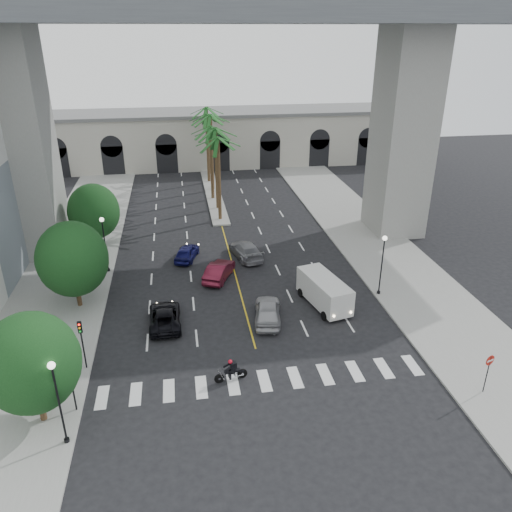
{
  "coord_description": "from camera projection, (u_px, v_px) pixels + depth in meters",
  "views": [
    {
      "loc": [
        -4.59,
        -26.58,
        20.37
      ],
      "look_at": [
        0.67,
        6.0,
        5.28
      ],
      "focal_mm": 35.0,
      "sensor_mm": 36.0,
      "label": 1
    }
  ],
  "objects": [
    {
      "name": "car_d",
      "position": [
        246.0,
        250.0,
        48.38
      ],
      "size": [
        3.17,
        5.62,
        1.54
      ],
      "primitive_type": "imported",
      "rotation": [
        0.0,
        0.0,
        3.34
      ],
      "color": "slate",
      "rests_on": "ground"
    },
    {
      "name": "do_not_enter_sign",
      "position": [
        489.0,
        366.0,
        29.69
      ],
      "size": [
        0.66,
        0.25,
        2.81
      ],
      "rotation": [
        0.0,
        0.0,
        0.32
      ],
      "color": "black",
      "rests_on": "ground"
    },
    {
      "name": "bridge",
      "position": [
        258.0,
        51.0,
        45.55
      ],
      "size": [
        75.0,
        13.0,
        26.0
      ],
      "color": "gray",
      "rests_on": "ground"
    },
    {
      "name": "lamp_post_left_near",
      "position": [
        58.0,
        396.0,
        25.51
      ],
      "size": [
        0.4,
        0.4,
        5.35
      ],
      "color": "black",
      "rests_on": "ground"
    },
    {
      "name": "car_e",
      "position": [
        187.0,
        252.0,
        48.03
      ],
      "size": [
        2.83,
        4.48,
        1.42
      ],
      "primitive_type": "imported",
      "rotation": [
        0.0,
        0.0,
        2.84
      ],
      "color": "#11114F",
      "rests_on": "ground"
    },
    {
      "name": "sidewalk_right",
      "position": [
        386.0,
        257.0,
        48.61
      ],
      "size": [
        8.0,
        100.0,
        0.15
      ],
      "primitive_type": "cube",
      "color": "gray",
      "rests_on": "ground"
    },
    {
      "name": "palm_f",
      "position": [
        207.0,
        111.0,
        72.18
      ],
      "size": [
        3.2,
        3.2,
        10.7
      ],
      "color": "#47331E",
      "rests_on": "ground"
    },
    {
      "name": "pedestrian_a",
      "position": [
        12.0,
        329.0,
        35.31
      ],
      "size": [
        0.69,
        0.57,
        1.63
      ],
      "primitive_type": "imported",
      "rotation": [
        0.0,
        0.0,
        0.36
      ],
      "color": "black",
      "rests_on": "sidewalk_left"
    },
    {
      "name": "car_c",
      "position": [
        165.0,
        317.0,
        37.38
      ],
      "size": [
        2.38,
        5.01,
        1.38
      ],
      "primitive_type": "imported",
      "rotation": [
        0.0,
        0.0,
        3.16
      ],
      "color": "black",
      "rests_on": "ground"
    },
    {
      "name": "palm_e",
      "position": [
        207.0,
        117.0,
        68.66
      ],
      "size": [
        3.2,
        3.2,
        10.4
      ],
      "color": "#47331E",
      "rests_on": "ground"
    },
    {
      "name": "sidewalk_left",
      "position": [
        66.0,
        279.0,
        44.26
      ],
      "size": [
        8.0,
        100.0,
        0.15
      ],
      "primitive_type": "cube",
      "color": "gray",
      "rests_on": "ground"
    },
    {
      "name": "motorcycle_rider",
      "position": [
        232.0,
        371.0,
        31.43
      ],
      "size": [
        2.15,
        0.63,
        1.56
      ],
      "rotation": [
        0.0,
        0.0,
        0.18
      ],
      "color": "black",
      "rests_on": "ground"
    },
    {
      "name": "car_b",
      "position": [
        219.0,
        271.0,
        44.25
      ],
      "size": [
        3.37,
        4.92,
        1.54
      ],
      "primitive_type": "imported",
      "rotation": [
        0.0,
        0.0,
        2.73
      ],
      "color": "#531020",
      "rests_on": "ground"
    },
    {
      "name": "palm_b",
      "position": [
        215.0,
        132.0,
        57.84
      ],
      "size": [
        3.2,
        3.2,
        10.6
      ],
      "color": "#47331E",
      "rests_on": "ground"
    },
    {
      "name": "car_a",
      "position": [
        268.0,
        311.0,
        37.86
      ],
      "size": [
        2.78,
        5.1,
        1.65
      ],
      "primitive_type": "imported",
      "rotation": [
        0.0,
        0.0,
        2.96
      ],
      "color": "#98989C",
      "rests_on": "ground"
    },
    {
      "name": "median",
      "position": [
        213.0,
        194.0,
        67.07
      ],
      "size": [
        2.0,
        24.0,
        0.2
      ],
      "primitive_type": "cube",
      "color": "gray",
      "rests_on": "ground"
    },
    {
      "name": "palm_c",
      "position": [
        210.0,
        130.0,
        61.58
      ],
      "size": [
        3.2,
        3.2,
        10.1
      ],
      "color": "#47331E",
      "rests_on": "ground"
    },
    {
      "name": "pier_building",
      "position": [
        204.0,
        138.0,
        80.6
      ],
      "size": [
        71.0,
        10.5,
        8.5
      ],
      "color": "beige",
      "rests_on": "ground"
    },
    {
      "name": "traffic_signal_near",
      "position": [
        70.0,
        377.0,
        28.07
      ],
      "size": [
        0.25,
        0.18,
        3.65
      ],
      "color": "black",
      "rests_on": "ground"
    },
    {
      "name": "lamp_post_right",
      "position": [
        382.0,
        260.0,
        40.49
      ],
      "size": [
        0.4,
        0.4,
        5.35
      ],
      "color": "black",
      "rests_on": "ground"
    },
    {
      "name": "street_tree_mid",
      "position": [
        72.0,
        259.0,
        38.34
      ],
      "size": [
        5.44,
        5.44,
        7.21
      ],
      "color": "#382616",
      "rests_on": "ground"
    },
    {
      "name": "traffic_signal_far",
      "position": [
        81.0,
        337.0,
        31.66
      ],
      "size": [
        0.25,
        0.18,
        3.65
      ],
      "color": "black",
      "rests_on": "ground"
    },
    {
      "name": "ground",
      "position": [
        260.0,
        366.0,
        33.0
      ],
      "size": [
        140.0,
        140.0,
        0.0
      ],
      "primitive_type": "plane",
      "color": "black",
      "rests_on": "ground"
    },
    {
      "name": "palm_d",
      "position": [
        211.0,
        119.0,
        64.92
      ],
      "size": [
        3.2,
        3.2,
        10.9
      ],
      "color": "#47331E",
      "rests_on": "ground"
    },
    {
      "name": "pedestrian_b",
      "position": [
        38.0,
        321.0,
        36.28
      ],
      "size": [
        0.98,
        0.96,
        1.59
      ],
      "primitive_type": "imported",
      "rotation": [
        0.0,
        0.0,
        -0.69
      ],
      "color": "black",
      "rests_on": "sidewalk_left"
    },
    {
      "name": "street_tree_far",
      "position": [
        94.0,
        211.0,
        49.24
      ],
      "size": [
        5.04,
        5.04,
        6.68
      ],
      "color": "#382616",
      "rests_on": "ground"
    },
    {
      "name": "lamp_post_left_far",
      "position": [
        104.0,
        240.0,
        44.37
      ],
      "size": [
        0.4,
        0.4,
        5.35
      ],
      "color": "black",
      "rests_on": "ground"
    },
    {
      "name": "street_tree_near",
      "position": [
        31.0,
        363.0,
        26.74
      ],
      "size": [
        5.2,
        5.2,
        6.89
      ],
      "color": "#382616",
      "rests_on": "ground"
    },
    {
      "name": "cargo_van",
      "position": [
        324.0,
        291.0,
        39.65
      ],
      "size": [
        3.31,
        5.99,
        2.41
      ],
      "rotation": [
        0.0,
        0.0,
        0.23
      ],
      "color": "silver",
      "rests_on": "ground"
    },
    {
      "name": "palm_a",
      "position": [
        218.0,
        142.0,
        54.35
      ],
      "size": [
        3.2,
        3.2,
        10.3
      ],
      "color": "#47331E",
      "rests_on": "ground"
    }
  ]
}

